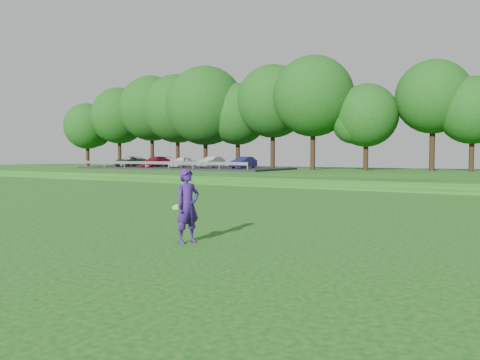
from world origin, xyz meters
The scene contains 6 objects.
ground centered at (0.00, 0.00, 0.00)m, with size 140.00×140.00×0.00m, color #0D4511.
berm centered at (0.00, 34.00, 0.30)m, with size 130.00×30.00×0.60m, color #0D4511.
walking_path centered at (0.00, 20.00, 0.02)m, with size 130.00×1.60×0.04m, color gray.
treeline centered at (0.00, 38.00, 8.10)m, with size 104.00×7.00×15.00m, color #0F4512, non-canonical shape.
parking_lot centered at (-24.63, 32.81, 1.03)m, with size 24.00×9.00×1.38m.
woman centered at (2.09, 0.63, 0.89)m, with size 0.60×0.74×1.78m.
Camera 1 is at (8.97, -8.14, 2.09)m, focal length 35.00 mm.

